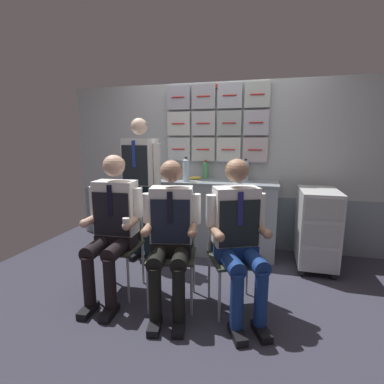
{
  "coord_description": "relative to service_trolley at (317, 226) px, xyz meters",
  "views": [
    {
      "loc": [
        0.58,
        -2.38,
        1.45
      ],
      "look_at": [
        -0.07,
        0.14,
        0.95
      ],
      "focal_mm": 26.57,
      "sensor_mm": 36.0,
      "label": 1
    }
  ],
  "objects": [
    {
      "name": "ground",
      "position": [
        -1.17,
        -0.91,
        -0.5
      ],
      "size": [
        4.8,
        4.8,
        0.04
      ],
      "primitive_type": "cube",
      "color": "#343340"
    },
    {
      "name": "galley_bulkhead",
      "position": [
        -1.18,
        0.46,
        0.62
      ],
      "size": [
        4.2,
        0.14,
        2.15
      ],
      "color": "#AEB3B5",
      "rests_on": "ground"
    },
    {
      "name": "galley_counter",
      "position": [
        -1.24,
        0.18,
        -0.02
      ],
      "size": [
        1.64,
        0.53,
        0.92
      ],
      "color": "#939DA7",
      "rests_on": "ground"
    },
    {
      "name": "service_trolley",
      "position": [
        0.0,
        0.0,
        0.0
      ],
      "size": [
        0.4,
        0.65,
        0.89
      ],
      "color": "black",
      "rests_on": "ground"
    },
    {
      "name": "folding_chair_left",
      "position": [
        -1.9,
        -0.94,
        0.05
      ],
      "size": [
        0.42,
        0.43,
        0.86
      ],
      "color": "#A8AAAF",
      "rests_on": "ground"
    },
    {
      "name": "crew_member_left",
      "position": [
        -1.89,
        -1.1,
        0.25
      ],
      "size": [
        0.51,
        0.64,
        1.3
      ],
      "color": "black",
      "rests_on": "ground"
    },
    {
      "name": "folding_chair_center",
      "position": [
        -1.36,
        -1.0,
        0.05
      ],
      "size": [
        0.47,
        0.47,
        0.86
      ],
      "color": "#A8AAAF",
      "rests_on": "ground"
    },
    {
      "name": "crew_member_center",
      "position": [
        -1.32,
        -1.16,
        0.22
      ],
      "size": [
        0.5,
        0.65,
        1.27
      ],
      "color": "black",
      "rests_on": "ground"
    },
    {
      "name": "folding_chair_right",
      "position": [
        -0.84,
        -0.94,
        0.05
      ],
      "size": [
        0.53,
        0.53,
        0.86
      ],
      "color": "#A8AAAF",
      "rests_on": "ground"
    },
    {
      "name": "crew_member_right",
      "position": [
        -0.77,
        -1.09,
        0.23
      ],
      "size": [
        0.57,
        0.69,
        1.29
      ],
      "color": "black",
      "rests_on": "ground"
    },
    {
      "name": "crew_member_standing",
      "position": [
        -1.98,
        -0.28,
        0.51
      ],
      "size": [
        0.52,
        0.32,
        1.67
      ],
      "color": "black",
      "rests_on": "ground"
    },
    {
      "name": "water_bottle_blue_cap",
      "position": [
        -1.53,
        0.05,
        0.59
      ],
      "size": [
        0.08,
        0.08,
        0.3
      ],
      "color": "silver",
      "rests_on": "galley_counter"
    },
    {
      "name": "water_bottle_clear",
      "position": [
        -1.34,
        0.32,
        0.56
      ],
      "size": [
        0.07,
        0.07,
        0.24
      ],
      "color": "#4C9857",
      "rests_on": "galley_counter"
    },
    {
      "name": "sparkling_bottle_green",
      "position": [
        -1.81,
        0.26,
        0.56
      ],
      "size": [
        0.07,
        0.07,
        0.24
      ],
      "color": "silver",
      "rests_on": "galley_counter"
    },
    {
      "name": "water_bottle_short",
      "position": [
        -0.83,
        0.33,
        0.57
      ],
      "size": [
        0.08,
        0.08,
        0.27
      ],
      "color": "silver",
      "rests_on": "galley_counter"
    },
    {
      "name": "coffee_cup_white",
      "position": [
        -0.9,
        0.08,
        0.48
      ],
      "size": [
        0.06,
        0.06,
        0.07
      ],
      "color": "silver",
      "rests_on": "galley_counter"
    },
    {
      "name": "paper_cup_tan",
      "position": [
        -0.98,
        0.32,
        0.48
      ],
      "size": [
        0.07,
        0.07,
        0.06
      ],
      "color": "tan",
      "rests_on": "galley_counter"
    },
    {
      "name": "snack_banana",
      "position": [
        -1.46,
        0.22,
        0.46
      ],
      "size": [
        0.17,
        0.1,
        0.04
      ],
      "color": "yellow",
      "rests_on": "galley_counter"
    }
  ]
}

